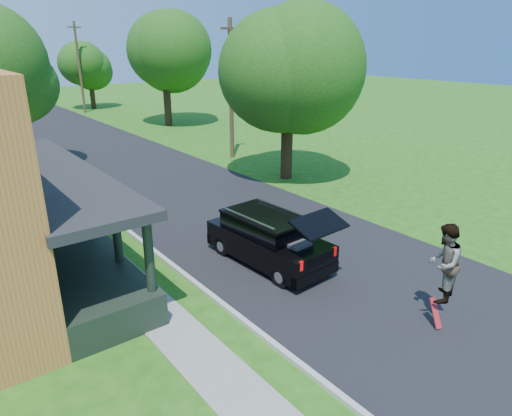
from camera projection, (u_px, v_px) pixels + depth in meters
ground at (349, 275)px, 13.99m from camera, size 140.00×140.00×0.00m
street at (109, 155)px, 28.90m from camera, size 8.00×120.00×0.02m
curb at (41, 165)px, 26.58m from camera, size 0.15×120.00×0.12m
sidewalk at (12, 169)px, 25.70m from camera, size 1.30×120.00×0.03m
black_suv at (269, 239)px, 14.54m from camera, size 2.04×4.75×2.17m
skateboarder at (444, 263)px, 11.13m from camera, size 1.19×1.06×2.03m
skateboard at (436, 314)px, 11.41m from camera, size 0.39×0.45×0.69m
tree_right_near at (288, 61)px, 22.03m from camera, size 7.06×7.21×9.12m
tree_right_mid at (163, 52)px, 37.02m from camera, size 7.45×7.60×9.37m
tree_right_far at (88, 65)px, 47.28m from camera, size 5.06×4.98×7.11m
utility_pole_near at (231, 88)px, 26.82m from camera, size 1.55×0.56×8.03m
utility_pole_far at (79, 67)px, 44.55m from camera, size 1.42×0.54×8.58m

